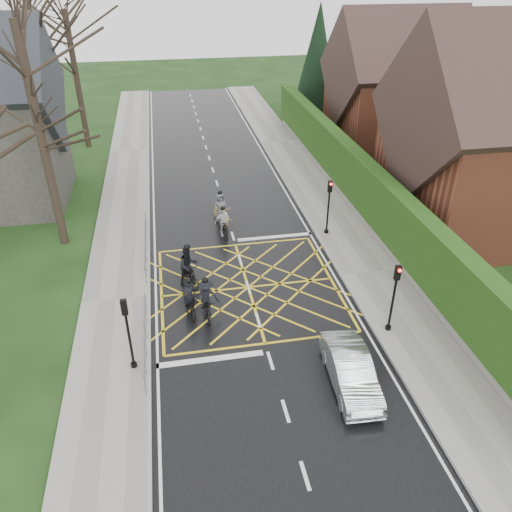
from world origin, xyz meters
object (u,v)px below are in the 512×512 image
object	(u,v)px
cyclist_mid	(207,302)
car	(351,371)
cyclist_front	(223,225)
cyclist_lead	(221,211)
cyclist_back	(189,269)
cyclist_rear	(190,302)

from	to	relation	value
cyclist_mid	car	size ratio (longest dim) A/B	0.50
cyclist_front	cyclist_lead	bearing A→B (deg)	79.16
cyclist_lead	car	bearing A→B (deg)	-95.10
cyclist_lead	cyclist_front	bearing A→B (deg)	-109.97
cyclist_front	car	distance (m)	12.24
cyclist_back	cyclist_front	world-z (taller)	cyclist_back
cyclist_rear	cyclist_back	bearing A→B (deg)	80.36
cyclist_mid	cyclist_front	distance (m)	7.07
cyclist_front	car	size ratio (longest dim) A/B	0.46
cyclist_rear	cyclist_back	distance (m)	2.30
cyclist_back	cyclist_mid	xyz separation A→B (m)	(0.57, -2.55, -0.10)
cyclist_back	cyclist_mid	world-z (taller)	cyclist_back
cyclist_lead	cyclist_back	bearing A→B (deg)	-127.64
cyclist_back	cyclist_mid	size ratio (longest dim) A/B	1.10
cyclist_front	car	xyz separation A→B (m)	(3.04, -11.86, -0.00)
cyclist_rear	cyclist_back	xyz separation A→B (m)	(0.11, 2.29, 0.22)
cyclist_front	cyclist_lead	distance (m)	1.76
cyclist_mid	car	world-z (taller)	cyclist_mid
cyclist_back	car	xyz separation A→B (m)	(5.21, -7.53, -0.14)
cyclist_back	cyclist_mid	bearing A→B (deg)	-96.88
cyclist_front	cyclist_rear	bearing A→B (deg)	-117.25
cyclist_rear	cyclist_mid	bearing A→B (deg)	-28.13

